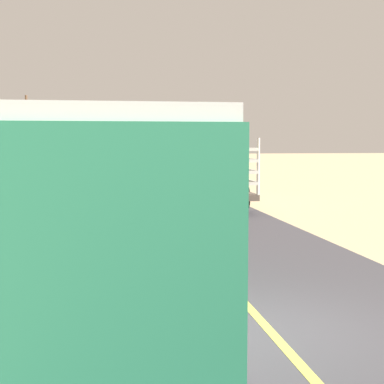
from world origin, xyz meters
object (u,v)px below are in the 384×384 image
(livestock_truck, at_px, (199,164))
(power_pole_far, at_px, (27,130))
(car_far, at_px, (167,171))
(bus, at_px, (96,212))

(livestock_truck, xyz_separation_m, power_pole_far, (-11.83, 29.63, 2.17))
(car_far, bearing_deg, bus, -98.90)
(bus, relative_size, power_pole_far, 1.36)
(livestock_truck, relative_size, power_pole_far, 1.32)
(car_far, bearing_deg, livestock_truck, -90.20)
(car_far, bearing_deg, power_pole_far, 126.67)
(livestock_truck, relative_size, car_far, 2.20)
(bus, height_order, car_far, bus)
(car_far, relative_size, power_pole_far, 0.60)
(livestock_truck, distance_m, bus, 18.68)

